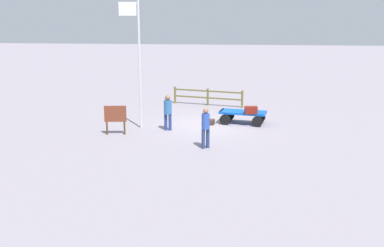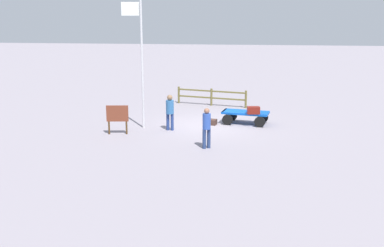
# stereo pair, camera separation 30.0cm
# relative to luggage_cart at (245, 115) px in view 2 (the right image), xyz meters

# --- Properties ---
(ground_plane) EXTENTS (120.00, 120.00, 0.00)m
(ground_plane) POSITION_rel_luggage_cart_xyz_m (1.60, 0.47, -0.44)
(ground_plane) COLOR gray
(luggage_cart) EXTENTS (2.33, 1.45, 0.60)m
(luggage_cart) POSITION_rel_luggage_cart_xyz_m (0.00, 0.00, 0.00)
(luggage_cart) COLOR blue
(luggage_cart) RESTS_ON ground
(suitcase_maroon) EXTENTS (0.63, 0.42, 0.34)m
(suitcase_maroon) POSITION_rel_luggage_cart_xyz_m (-0.39, 0.46, 0.33)
(suitcase_maroon) COLOR maroon
(suitcase_maroon) RESTS_ON luggage_cart
(suitcase_dark) EXTENTS (0.57, 0.46, 0.26)m
(suitcase_dark) POSITION_rel_luggage_cart_xyz_m (1.59, 0.40, -0.32)
(suitcase_dark) COLOR #442D26
(suitcase_dark) RESTS_ON ground
(worker_lead) EXTENTS (0.37, 0.37, 1.63)m
(worker_lead) POSITION_rel_luggage_cart_xyz_m (3.35, 1.72, 0.51)
(worker_lead) COLOR navy
(worker_lead) RESTS_ON ground
(worker_trailing) EXTENTS (0.44, 0.44, 1.61)m
(worker_trailing) POSITION_rel_luggage_cart_xyz_m (1.41, 4.41, 0.47)
(worker_trailing) COLOR navy
(worker_trailing) RESTS_ON ground
(flagpole) EXTENTS (0.91, 0.22, 5.76)m
(flagpole) POSITION_rel_luggage_cart_xyz_m (4.74, 1.42, 2.93)
(flagpole) COLOR silver
(flagpole) RESTS_ON ground
(signboard) EXTENTS (0.95, 0.20, 1.28)m
(signboard) POSITION_rel_luggage_cart_xyz_m (5.49, 2.73, 0.39)
(signboard) COLOR #4C3319
(signboard) RESTS_ON ground
(wooden_fence) EXTENTS (4.08, 1.07, 0.98)m
(wooden_fence) POSITION_rel_luggage_cart_xyz_m (2.02, -4.36, 0.13)
(wooden_fence) COLOR brown
(wooden_fence) RESTS_ON ground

